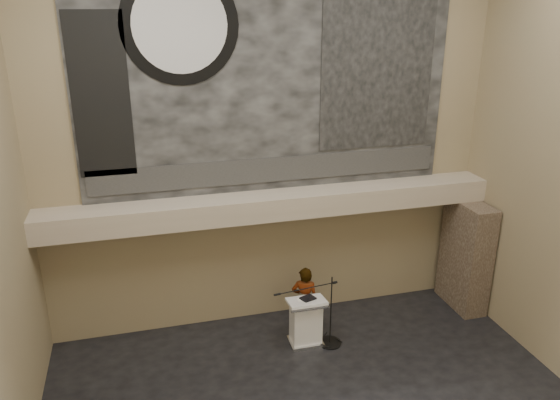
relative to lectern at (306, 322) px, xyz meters
name	(u,v)px	position (x,y,z in m)	size (l,w,h in m)	color
wall_back	(270,142)	(-0.41, 1.44, 3.70)	(10.00, 0.02, 8.50)	#8F7B5B
wall_front	(502,368)	(-0.41, -6.56, 3.70)	(10.00, 0.02, 8.50)	#8F7B5B
soffit	(275,205)	(-0.41, 1.04, 2.40)	(10.00, 0.80, 0.50)	tan
sprinkler_left	(203,225)	(-2.01, 0.99, 2.12)	(0.04, 0.04, 0.06)	#B2893D
sprinkler_right	(356,209)	(1.49, 0.99, 2.12)	(0.04, 0.04, 0.06)	#B2893D
banner	(270,75)	(-0.41, 1.41, 5.15)	(8.00, 0.05, 5.00)	black
banner_text_strip	(271,170)	(-0.41, 1.37, 3.10)	(7.76, 0.02, 0.55)	#2B2B2B
banner_clock_rim	(180,25)	(-2.21, 1.37, 6.15)	(2.30, 2.30, 0.02)	black
banner_clock_face	(180,25)	(-2.21, 1.35, 6.15)	(1.84, 1.84, 0.02)	silver
banner_building_print	(378,66)	(1.99, 1.37, 5.25)	(2.60, 0.02, 3.60)	black
banner_brick_print	(101,97)	(-3.81, 1.37, 4.85)	(1.10, 0.02, 3.20)	black
stone_pier	(466,255)	(4.24, 0.59, 0.80)	(0.60, 1.40, 2.70)	#433529
lectern	(306,322)	(0.00, 0.00, 0.00)	(0.82, 0.59, 1.14)	silver
binder	(308,298)	(0.04, 0.01, 0.56)	(0.30, 0.24, 0.04)	black
papers	(303,301)	(-0.08, -0.02, 0.55)	(0.20, 0.28, 0.01)	white
speaker_person	(305,301)	(0.10, 0.42, 0.27)	(0.60, 0.39, 1.64)	silver
mic_stand	(328,334)	(0.47, -0.15, -0.30)	(1.58, 0.52, 1.65)	black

